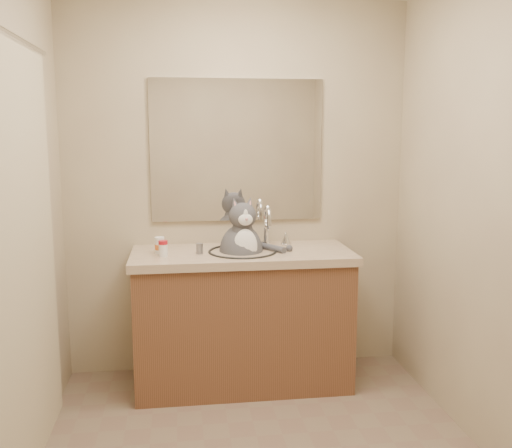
{
  "coord_description": "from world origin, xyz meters",
  "views": [
    {
      "loc": [
        -0.38,
        -2.42,
        1.58
      ],
      "look_at": [
        0.04,
        0.65,
        1.07
      ],
      "focal_mm": 40.0,
      "sensor_mm": 36.0,
      "label": 1
    }
  ],
  "objects": [
    {
      "name": "pill_bottle_orange",
      "position": [
        -0.5,
        0.97,
        0.9
      ],
      "size": [
        0.07,
        0.07,
        0.1
      ],
      "rotation": [
        0.0,
        0.0,
        0.26
      ],
      "color": "white",
      "rests_on": "vanity"
    },
    {
      "name": "pill_bottle_redcap",
      "position": [
        -0.47,
        0.88,
        0.9
      ],
      "size": [
        0.07,
        0.07,
        0.09
      ],
      "rotation": [
        0.0,
        0.0,
        -0.37
      ],
      "color": "white",
      "rests_on": "vanity"
    },
    {
      "name": "shower_curtain",
      "position": [
        -1.05,
        0.1,
        1.03
      ],
      "size": [
        0.02,
        1.3,
        1.93
      ],
      "color": "beige",
      "rests_on": "ground"
    },
    {
      "name": "room",
      "position": [
        0.0,
        0.0,
        1.2
      ],
      "size": [
        2.22,
        2.52,
        2.42
      ],
      "color": "#7F6D58",
      "rests_on": "ground"
    },
    {
      "name": "mirror",
      "position": [
        0.0,
        1.24,
        1.45
      ],
      "size": [
        1.1,
        0.02,
        0.9
      ],
      "primitive_type": "cube",
      "color": "white",
      "rests_on": "room"
    },
    {
      "name": "cat",
      "position": [
        -0.0,
        0.97,
        0.86
      ],
      "size": [
        0.42,
        0.33,
        0.54
      ],
      "rotation": [
        0.0,
        0.0,
        0.14
      ],
      "color": "#4A4A50",
      "rests_on": "vanity"
    },
    {
      "name": "vanity",
      "position": [
        0.0,
        0.96,
        0.44
      ],
      "size": [
        1.34,
        0.59,
        1.12
      ],
      "color": "brown",
      "rests_on": "ground"
    },
    {
      "name": "grey_canister",
      "position": [
        -0.26,
        0.92,
        0.88
      ],
      "size": [
        0.05,
        0.05,
        0.06
      ],
      "rotation": [
        0.0,
        0.0,
        -0.41
      ],
      "color": "slate",
      "rests_on": "vanity"
    }
  ]
}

